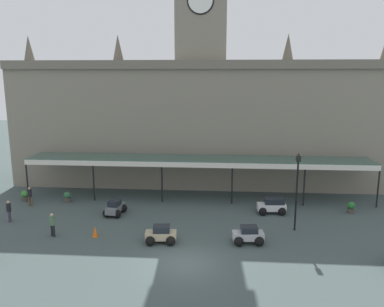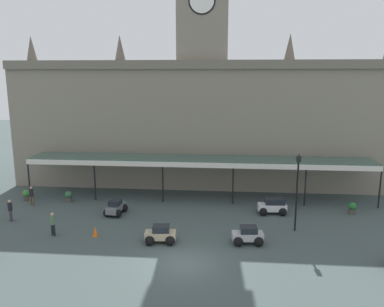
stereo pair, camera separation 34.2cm
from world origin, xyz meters
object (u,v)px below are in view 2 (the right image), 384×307
Objects in this scene: car_beige_sedan at (161,235)px; car_white_estate at (273,207)px; planter_by_canopy at (68,196)px; car_grey_sedan at (116,208)px; pedestrian_near_entrance at (10,210)px; victorian_lamppost at (297,184)px; car_silver_sedan at (248,236)px; pedestrian_beside_cars at (53,223)px; pedestrian_crossing_forecourt at (32,195)px; planter_forecourt_centre at (27,195)px; planter_near_kerb at (352,208)px; traffic_cone at (95,231)px.

car_white_estate reaches higher than car_beige_sedan.
car_grey_sedan is at bearing -27.83° from planter_by_canopy.
car_grey_sedan is 0.93× the size of car_white_estate.
car_grey_sedan is at bearing 15.65° from pedestrian_near_entrance.
victorian_lamppost is at bearing -70.43° from car_white_estate.
pedestrian_near_entrance reaches higher than car_silver_sedan.
car_white_estate reaches higher than car_grey_sedan.
pedestrian_beside_cars is 1.00× the size of pedestrian_crossing_forecourt.
planter_by_canopy is at bearing 165.63° from victorian_lamppost.
planter_forecourt_centre is (-19.15, 7.29, -0.01)m from car_silver_sedan.
pedestrian_near_entrance is at bearing -171.78° from planter_near_kerb.
pedestrian_beside_cars is at bearing -28.05° from pedestrian_near_entrance.
planter_near_kerb is 27.84m from planter_forecourt_centre.
pedestrian_crossing_forecourt is (-20.32, 0.26, 0.34)m from car_white_estate.
pedestrian_beside_cars is (-15.71, -5.70, 0.34)m from car_white_estate.
pedestrian_beside_cars reaches higher than planter_forecourt_centre.
car_silver_sedan reaches higher than planter_by_canopy.
car_white_estate is 13.94m from traffic_cone.
planter_by_canopy and planter_forecourt_centre have the same top height.
pedestrian_near_entrance is at bearing -87.50° from pedestrian_crossing_forecourt.
planter_by_canopy is (-1.86, 7.14, -0.42)m from pedestrian_beside_cars.
pedestrian_beside_cars reaches higher than traffic_cone.
planter_near_kerb is 1.00× the size of planter_forecourt_centre.
car_beige_sedan is at bearing -47.88° from car_grey_sedan.
car_silver_sedan is 16.91m from planter_by_canopy.
pedestrian_crossing_forecourt is at bearing 127.69° from pedestrian_beside_cars.
car_white_estate is at bearing 9.38° from pedestrian_near_entrance.
car_silver_sedan and car_grey_sedan have the same top height.
car_silver_sedan is 18.05m from pedestrian_near_entrance.
car_beige_sedan is 0.92× the size of car_white_estate.
pedestrian_crossing_forecourt is 1.74× the size of planter_by_canopy.
planter_by_canopy is (2.75, 1.17, -0.42)m from pedestrian_crossing_forecourt.
car_grey_sedan is 6.69m from car_beige_sedan.
pedestrian_near_entrance is at bearing -170.62° from car_white_estate.
car_grey_sedan is 1.28× the size of pedestrian_beside_cars.
traffic_cone is (-10.48, 0.23, -0.13)m from car_silver_sedan.
car_beige_sedan is 2.20× the size of planter_forecourt_centre.
car_silver_sedan is 1.27× the size of pedestrian_beside_cars.
car_beige_sedan is 7.66m from pedestrian_beside_cars.
pedestrian_near_entrance is 1.74× the size of planter_by_canopy.
pedestrian_beside_cars is at bearing -124.92° from car_grey_sedan.
car_white_estate is 16.72m from pedestrian_beside_cars.
traffic_cone is at bearing 172.83° from car_beige_sedan.
car_silver_sedan reaches higher than planter_near_kerb.
pedestrian_beside_cars is (-13.42, 0.11, 0.41)m from car_silver_sedan.
car_silver_sedan is 19.03m from pedestrian_crossing_forecourt.
car_white_estate reaches higher than traffic_cone.
pedestrian_beside_cars is 1.74× the size of planter_by_canopy.
planter_by_canopy is (-9.49, 7.61, -0.01)m from car_beige_sedan.
pedestrian_near_entrance is 7.75m from traffic_cone.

